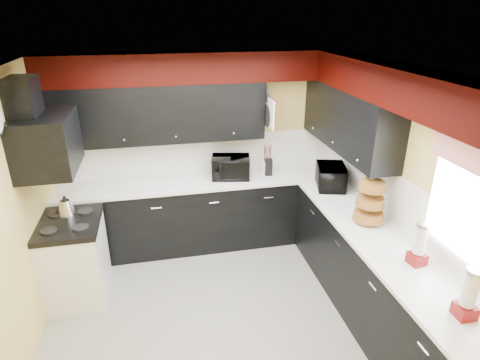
# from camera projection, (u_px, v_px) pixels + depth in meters

# --- Properties ---
(ground) EXTENTS (3.60, 3.60, 0.00)m
(ground) POSITION_uv_depth(u_px,v_px,m) (224.00, 319.00, 4.15)
(ground) COLOR gray
(ground) RESTS_ON ground
(wall_back) EXTENTS (3.60, 0.06, 2.50)m
(wall_back) POSITION_uv_depth(u_px,v_px,m) (199.00, 149.00, 5.27)
(wall_back) COLOR #E0C666
(wall_back) RESTS_ON ground
(wall_right) EXTENTS (0.06, 3.60, 2.50)m
(wall_right) POSITION_uv_depth(u_px,v_px,m) (399.00, 194.00, 4.00)
(wall_right) COLOR #E0C666
(wall_right) RESTS_ON ground
(wall_left) EXTENTS (0.06, 3.60, 2.50)m
(wall_left) POSITION_uv_depth(u_px,v_px,m) (7.00, 233.00, 3.31)
(wall_left) COLOR #E0C666
(wall_left) RESTS_ON ground
(ceiling) EXTENTS (3.60, 3.60, 0.06)m
(ceiling) POSITION_uv_depth(u_px,v_px,m) (219.00, 72.00, 3.16)
(ceiling) COLOR white
(ceiling) RESTS_ON wall_back
(cab_back) EXTENTS (3.60, 0.60, 0.90)m
(cab_back) POSITION_uv_depth(u_px,v_px,m) (204.00, 214.00, 5.32)
(cab_back) COLOR black
(cab_back) RESTS_ON ground
(cab_right) EXTENTS (0.60, 3.00, 0.90)m
(cab_right) POSITION_uv_depth(u_px,v_px,m) (377.00, 282.00, 3.99)
(cab_right) COLOR black
(cab_right) RESTS_ON ground
(counter_back) EXTENTS (3.62, 0.64, 0.04)m
(counter_back) POSITION_uv_depth(u_px,v_px,m) (202.00, 181.00, 5.13)
(counter_back) COLOR white
(counter_back) RESTS_ON cab_back
(counter_right) EXTENTS (0.64, 3.02, 0.04)m
(counter_right) POSITION_uv_depth(u_px,v_px,m) (383.00, 242.00, 3.80)
(counter_right) COLOR white
(counter_right) RESTS_ON cab_right
(splash_back) EXTENTS (3.60, 0.02, 0.50)m
(splash_back) POSITION_uv_depth(u_px,v_px,m) (199.00, 154.00, 5.29)
(splash_back) COLOR white
(splash_back) RESTS_ON counter_back
(splash_right) EXTENTS (0.02, 3.60, 0.50)m
(splash_right) POSITION_uv_depth(u_px,v_px,m) (397.00, 200.00, 4.02)
(splash_right) COLOR white
(splash_right) RESTS_ON counter_right
(upper_back) EXTENTS (2.60, 0.35, 0.70)m
(upper_back) POSITION_uv_depth(u_px,v_px,m) (157.00, 113.00, 4.80)
(upper_back) COLOR black
(upper_back) RESTS_ON wall_back
(upper_right) EXTENTS (0.35, 1.80, 0.70)m
(upper_right) POSITION_uv_depth(u_px,v_px,m) (348.00, 119.00, 4.56)
(upper_right) COLOR black
(upper_right) RESTS_ON wall_right
(soffit_back) EXTENTS (3.60, 0.36, 0.35)m
(soffit_back) POSITION_uv_depth(u_px,v_px,m) (197.00, 67.00, 4.68)
(soffit_back) COLOR black
(soffit_back) RESTS_ON wall_back
(soffit_right) EXTENTS (0.36, 3.24, 0.35)m
(soffit_right) POSITION_uv_depth(u_px,v_px,m) (412.00, 90.00, 3.38)
(soffit_right) COLOR black
(soffit_right) RESTS_ON wall_right
(stove) EXTENTS (0.60, 0.75, 0.86)m
(stove) POSITION_uv_depth(u_px,v_px,m) (76.00, 261.00, 4.36)
(stove) COLOR white
(stove) RESTS_ON ground
(cooktop) EXTENTS (0.62, 0.77, 0.06)m
(cooktop) POSITION_uv_depth(u_px,v_px,m) (69.00, 224.00, 4.18)
(cooktop) COLOR black
(cooktop) RESTS_ON stove
(hood) EXTENTS (0.50, 0.78, 0.55)m
(hood) POSITION_uv_depth(u_px,v_px,m) (47.00, 143.00, 3.82)
(hood) COLOR black
(hood) RESTS_ON wall_left
(hood_duct) EXTENTS (0.24, 0.40, 0.40)m
(hood_duct) POSITION_uv_depth(u_px,v_px,m) (23.00, 99.00, 3.63)
(hood_duct) COLOR black
(hood_duct) RESTS_ON wall_left
(window) EXTENTS (0.03, 0.86, 0.96)m
(window) POSITION_uv_depth(u_px,v_px,m) (470.00, 208.00, 3.07)
(window) COLOR white
(window) RESTS_ON wall_right
(valance) EXTENTS (0.04, 0.88, 0.20)m
(valance) POSITION_uv_depth(u_px,v_px,m) (476.00, 160.00, 2.90)
(valance) COLOR red
(valance) RESTS_ON wall_right
(pan_top) EXTENTS (0.03, 0.22, 0.40)m
(pan_top) POSITION_uv_depth(u_px,v_px,m) (265.00, 93.00, 4.91)
(pan_top) COLOR black
(pan_top) RESTS_ON upper_back
(pan_mid) EXTENTS (0.03, 0.28, 0.46)m
(pan_mid) POSITION_uv_depth(u_px,v_px,m) (267.00, 116.00, 4.89)
(pan_mid) COLOR black
(pan_mid) RESTS_ON upper_back
(pan_low) EXTENTS (0.03, 0.24, 0.42)m
(pan_low) POSITION_uv_depth(u_px,v_px,m) (262.00, 113.00, 5.13)
(pan_low) COLOR black
(pan_low) RESTS_ON upper_back
(cut_board) EXTENTS (0.03, 0.26, 0.35)m
(cut_board) POSITION_uv_depth(u_px,v_px,m) (271.00, 114.00, 4.76)
(cut_board) COLOR white
(cut_board) RESTS_ON upper_back
(baskets) EXTENTS (0.27, 0.27, 0.50)m
(baskets) POSITION_uv_depth(u_px,v_px,m) (370.00, 201.00, 4.02)
(baskets) COLOR brown
(baskets) RESTS_ON upper_right
(deco_plate) EXTENTS (0.03, 0.24, 0.24)m
(deco_plate) POSITION_uv_depth(u_px,v_px,m) (439.00, 102.00, 3.29)
(deco_plate) COLOR white
(deco_plate) RESTS_ON wall_right
(toaster_oven) EXTENTS (0.55, 0.48, 0.28)m
(toaster_oven) POSITION_uv_depth(u_px,v_px,m) (231.00, 167.00, 5.15)
(toaster_oven) COLOR black
(toaster_oven) RESTS_ON counter_back
(microwave) EXTENTS (0.45, 0.55, 0.27)m
(microwave) POSITION_uv_depth(u_px,v_px,m) (331.00, 177.00, 4.87)
(microwave) COLOR black
(microwave) RESTS_ON counter_right
(utensil_crock) EXTENTS (0.19, 0.19, 0.16)m
(utensil_crock) POSITION_uv_depth(u_px,v_px,m) (267.00, 167.00, 5.30)
(utensil_crock) COLOR white
(utensil_crock) RESTS_ON counter_back
(knife_block) EXTENTS (0.12, 0.15, 0.21)m
(knife_block) POSITION_uv_depth(u_px,v_px,m) (268.00, 168.00, 5.23)
(knife_block) COLOR black
(knife_block) RESTS_ON counter_back
(kettle) EXTENTS (0.20, 0.20, 0.16)m
(kettle) POSITION_uv_depth(u_px,v_px,m) (66.00, 207.00, 4.28)
(kettle) COLOR #B2B3B7
(kettle) RESTS_ON cooktop
(dispenser_a) EXTENTS (0.15, 0.15, 0.36)m
(dispenser_a) POSITION_uv_depth(u_px,v_px,m) (419.00, 246.00, 3.38)
(dispenser_a) COLOR maroon
(dispenser_a) RESTS_ON counter_right
(dispenser_b) EXTENTS (0.14, 0.14, 0.36)m
(dispenser_b) POSITION_uv_depth(u_px,v_px,m) (469.00, 296.00, 2.78)
(dispenser_b) COLOR #5A0102
(dispenser_b) RESTS_ON counter_right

